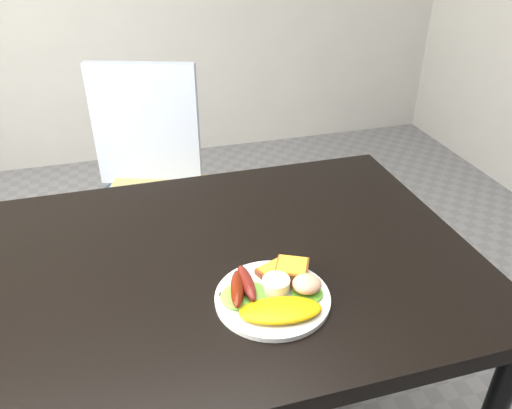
{
  "coord_description": "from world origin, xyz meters",
  "views": [
    {
      "loc": [
        -0.13,
        -0.88,
        1.42
      ],
      "look_at": [
        0.1,
        -0.04,
        0.9
      ],
      "focal_mm": 35.0,
      "sensor_mm": 36.0,
      "label": 1
    }
  ],
  "objects_px": {
    "dining_table": "(206,268)",
    "dining_chair": "(157,204)",
    "plate": "(273,298)",
    "person": "(149,146)"
  },
  "relations": [
    {
      "from": "dining_table",
      "to": "dining_chair",
      "type": "xyz_separation_m",
      "value": [
        -0.05,
        0.79,
        -0.28
      ]
    },
    {
      "from": "dining_table",
      "to": "dining_chair",
      "type": "height_order",
      "value": "dining_table"
    },
    {
      "from": "plate",
      "to": "dining_chair",
      "type": "bearing_deg",
      "value": 99.18
    },
    {
      "from": "dining_table",
      "to": "person",
      "type": "bearing_deg",
      "value": 98.88
    },
    {
      "from": "person",
      "to": "dining_table",
      "type": "bearing_deg",
      "value": 98.45
    },
    {
      "from": "dining_chair",
      "to": "person",
      "type": "height_order",
      "value": "person"
    },
    {
      "from": "dining_chair",
      "to": "person",
      "type": "relative_size",
      "value": 0.24
    },
    {
      "from": "person",
      "to": "plate",
      "type": "xyz_separation_m",
      "value": [
        0.17,
        -0.61,
        -0.08
      ]
    },
    {
      "from": "dining_chair",
      "to": "plate",
      "type": "xyz_separation_m",
      "value": [
        0.15,
        -0.95,
        0.31
      ]
    },
    {
      "from": "dining_chair",
      "to": "person",
      "type": "bearing_deg",
      "value": -74.92
    }
  ]
}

